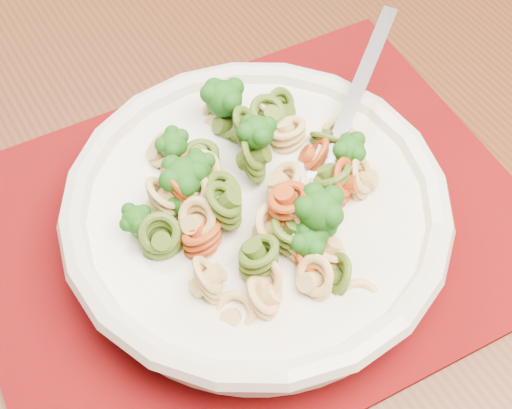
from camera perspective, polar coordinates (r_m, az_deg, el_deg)
name	(u,v)px	position (r m, az deg, el deg)	size (l,w,h in m)	color
dining_table	(191,190)	(0.69, -5.20, 1.18)	(1.54, 1.06, 0.77)	#522B17
placemat	(253,226)	(0.54, -0.26, -1.76)	(0.41, 0.32, 0.00)	#660B04
pasta_bowl	(256,212)	(0.50, 0.00, -0.59)	(0.28, 0.28, 0.05)	silver
pasta_broccoli_heap	(256,199)	(0.49, 0.00, 0.40)	(0.23, 0.23, 0.06)	tan
fork	(327,165)	(0.51, 5.66, 3.14)	(0.19, 0.02, 0.01)	silver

